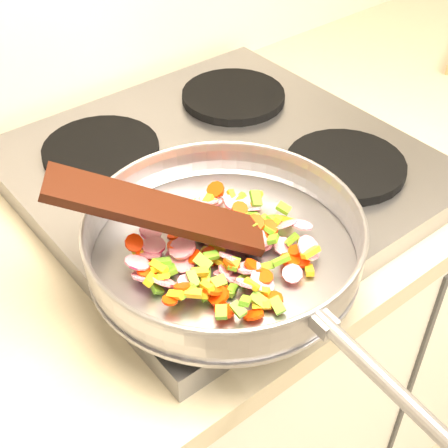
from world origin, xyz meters
TOP-DOWN VIEW (x-y plane):
  - base_cabinet at (0.00, 1.67)m, footprint 3.00×0.65m
  - cooktop at (-0.70, 1.67)m, footprint 0.60×0.60m
  - grate_fl at (-0.84, 1.52)m, footprint 0.19×0.19m
  - grate_fr at (-0.56, 1.52)m, footprint 0.19×0.19m
  - grate_bl at (-0.84, 1.81)m, footprint 0.19×0.19m
  - grate_br at (-0.56, 1.81)m, footprint 0.19×0.19m
  - saute_pan at (-0.84, 1.48)m, footprint 0.40×0.57m
  - vegetable_heap at (-0.85, 1.48)m, footprint 0.25×0.26m
  - wooden_spatula at (-0.91, 1.53)m, footprint 0.25×0.21m

SIDE VIEW (x-z plane):
  - base_cabinet at x=0.00m, z-range 0.00..0.86m
  - cooktop at x=-0.70m, z-range 0.90..0.94m
  - grate_fl at x=-0.84m, z-range 0.94..0.96m
  - grate_fr at x=-0.56m, z-range 0.94..0.96m
  - grate_bl at x=-0.84m, z-range 0.94..0.96m
  - grate_br at x=-0.56m, z-range 0.94..0.96m
  - vegetable_heap at x=-0.85m, z-range 0.95..1.00m
  - saute_pan at x=-0.84m, z-range 0.96..1.02m
  - wooden_spatula at x=-0.91m, z-range 0.97..1.09m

